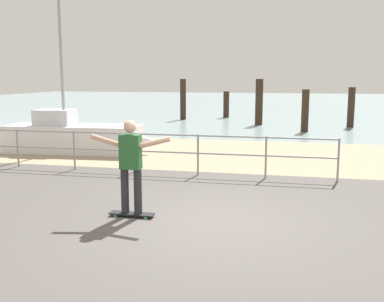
% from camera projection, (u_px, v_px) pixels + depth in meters
% --- Properties ---
extents(ground_plane, '(24.00, 10.00, 0.04)m').
position_uv_depth(ground_plane, '(191.00, 244.00, 6.79)').
color(ground_plane, '#514C49').
rests_on(ground_plane, ground).
extents(beach_strip, '(24.00, 6.00, 0.04)m').
position_uv_depth(beach_strip, '(246.00, 155.00, 14.50)').
color(beach_strip, tan).
rests_on(beach_strip, ground).
extents(sea_surface, '(72.00, 50.00, 0.04)m').
position_uv_depth(sea_surface, '(277.00, 103.00, 41.48)').
color(sea_surface, '#849EA3').
rests_on(sea_surface, ground).
extents(railing_fence, '(10.10, 0.05, 1.05)m').
position_uv_depth(railing_fence, '(134.00, 146.00, 11.65)').
color(railing_fence, gray).
rests_on(railing_fence, ground).
extents(sailboat, '(5.01, 1.67, 5.62)m').
position_uv_depth(sailboat, '(78.00, 137.00, 14.80)').
color(sailboat, silver).
rests_on(sailboat, ground).
extents(skateboard, '(0.80, 0.20, 0.08)m').
position_uv_depth(skateboard, '(132.00, 214.00, 8.04)').
color(skateboard, black).
rests_on(skateboard, ground).
extents(skateboarder, '(1.45, 0.22, 1.65)m').
position_uv_depth(skateboarder, '(131.00, 161.00, 7.88)').
color(skateboarder, '#26262B').
rests_on(skateboarder, skateboard).
extents(groyne_post_0, '(0.33, 0.33, 2.31)m').
position_uv_depth(groyne_post_0, '(183.00, 100.00, 25.78)').
color(groyne_post_0, '#332319').
rests_on(groyne_post_0, ground).
extents(groyne_post_1, '(0.35, 0.35, 1.58)m').
position_uv_depth(groyne_post_1, '(226.00, 105.00, 27.12)').
color(groyne_post_1, '#332319').
rests_on(groyne_post_1, ground).
extents(groyne_post_2, '(0.38, 0.38, 2.33)m').
position_uv_depth(groyne_post_2, '(259.00, 102.00, 22.97)').
color(groyne_post_2, '#332319').
rests_on(groyne_post_2, ground).
extents(groyne_post_3, '(0.32, 0.32, 1.90)m').
position_uv_depth(groyne_post_3, '(305.00, 111.00, 20.09)').
color(groyne_post_3, '#332319').
rests_on(groyne_post_3, ground).
extents(groyne_post_4, '(0.33, 0.33, 1.95)m').
position_uv_depth(groyne_post_4, '(351.00, 108.00, 21.91)').
color(groyne_post_4, '#332319').
rests_on(groyne_post_4, ground).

